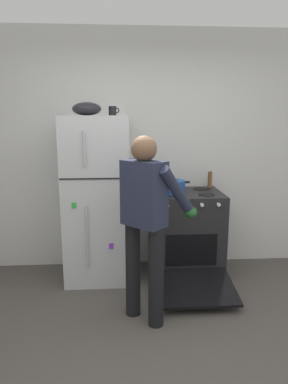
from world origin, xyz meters
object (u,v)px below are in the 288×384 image
at_px(mixing_bowl, 87,109).
at_px(red_pot, 173,187).
at_px(person_cook, 147,214).
at_px(refrigerator, 97,199).
at_px(stove_range, 186,234).
at_px(pepper_mill, 210,180).
at_px(coffee_mug, 113,111).

bearing_deg(mixing_bowl, red_pot, -3.20).
bearing_deg(person_cook, red_pot, 67.55).
height_order(refrigerator, person_cook, refrigerator).
distance_m(stove_range, mixing_bowl, 1.72).
height_order(person_cook, mixing_bowl, mixing_bowl).
xyz_separation_m(stove_range, mixing_bowl, (-1.05, 0.02, 1.36)).
xyz_separation_m(stove_range, pepper_mill, (0.30, 0.22, 0.58)).
bearing_deg(person_cook, refrigerator, 117.52).
distance_m(person_cook, coffee_mug, 1.30).
relative_size(red_pot, pepper_mill, 1.89).
xyz_separation_m(person_cook, pepper_mill, (0.81, 1.09, 0.08)).
bearing_deg(coffee_mug, stove_range, -4.91).
height_order(stove_range, mixing_bowl, mixing_bowl).
xyz_separation_m(stove_range, red_pot, (-0.16, -0.03, 0.55)).
relative_size(person_cook, coffee_mug, 14.28).
xyz_separation_m(refrigerator, mixing_bowl, (-0.08, 0.00, 0.94)).
height_order(refrigerator, coffee_mug, coffee_mug).
bearing_deg(coffee_mug, red_pot, -8.99).
bearing_deg(refrigerator, red_pot, -3.49).
distance_m(refrigerator, person_cook, 1.01).
relative_size(red_pot, mixing_bowl, 1.19).
bearing_deg(coffee_mug, refrigerator, -164.60).
xyz_separation_m(pepper_mill, mixing_bowl, (-1.35, -0.20, 0.79)).
bearing_deg(red_pot, person_cook, -112.45).
xyz_separation_m(red_pot, mixing_bowl, (-0.89, 0.05, 0.81)).
bearing_deg(stove_range, red_pot, -168.72).
distance_m(stove_range, pepper_mill, 0.69).
bearing_deg(refrigerator, person_cook, -62.48).
height_order(stove_range, coffee_mug, coffee_mug).
height_order(stove_range, pepper_mill, pepper_mill).
bearing_deg(red_pot, pepper_mill, 28.52).
relative_size(stove_range, coffee_mug, 11.01).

